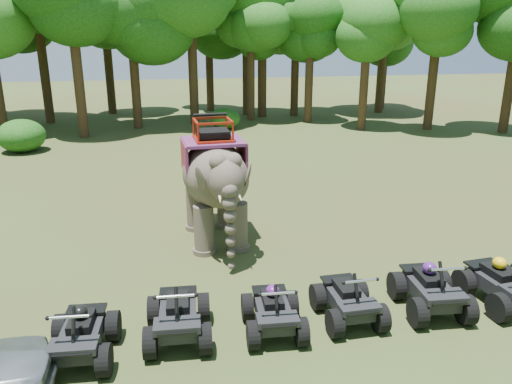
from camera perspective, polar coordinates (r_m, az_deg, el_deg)
ground at (r=12.47m, az=1.08°, el=-10.02°), size 110.00×110.00×0.00m
elephant at (r=14.23m, az=-4.75°, el=1.38°), size 2.10×4.38×3.61m
atv_0 at (r=10.05m, az=-19.49°, el=-14.50°), size 1.35×1.77×1.25m
atv_1 at (r=10.16m, az=-8.94°, el=-13.08°), size 1.38×1.82×1.29m
atv_2 at (r=10.27m, az=2.01°, el=-12.80°), size 1.29×1.69×1.19m
atv_3 at (r=10.81m, az=10.53°, el=-11.34°), size 1.23×1.67×1.22m
atv_4 at (r=11.58m, az=19.41°, el=-9.77°), size 1.44×1.88×1.32m
atv_5 at (r=12.44m, az=26.37°, el=-8.72°), size 1.44×1.87×1.31m
tree_0 at (r=33.05m, az=-7.31°, el=15.96°), size 6.71×6.71×9.58m
tree_1 at (r=34.31m, az=-0.59°, el=14.13°), size 5.01×5.01×7.16m
tree_2 at (r=33.73m, az=6.13°, el=14.33°), size 5.30×5.30×7.57m
tree_3 at (r=31.53m, az=12.36°, el=13.62°), size 5.18×5.18×7.40m
tree_4 at (r=32.71m, az=19.71°, el=14.04°), size 5.88×5.88×8.40m
tree_32 at (r=30.19m, az=-19.83°, el=14.01°), size 6.04×6.04×8.63m
tree_33 at (r=32.26m, az=-13.83°, el=14.68°), size 6.02×6.02×8.60m
tree_36 at (r=36.29m, az=4.51°, el=15.20°), size 5.81×5.81×8.30m
tree_37 at (r=36.66m, az=-1.14°, el=14.54°), size 5.15×5.15×7.36m
tree_39 at (r=35.93m, az=-23.31°, el=14.75°), size 6.62×6.62×9.46m
tree_40 at (r=38.78m, az=14.36°, el=16.16°), size 7.01×7.01×10.02m
tree_41 at (r=40.95m, az=14.44°, el=14.12°), size 4.92×4.92×7.02m
tree_42 at (r=35.71m, az=0.72°, el=16.93°), size 7.32×7.32×10.46m
tree_43 at (r=38.82m, az=-5.38°, el=15.71°), size 6.15×6.15×8.79m
tree_44 at (r=38.67m, az=-16.70°, el=15.92°), size 6.97×6.97×9.96m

